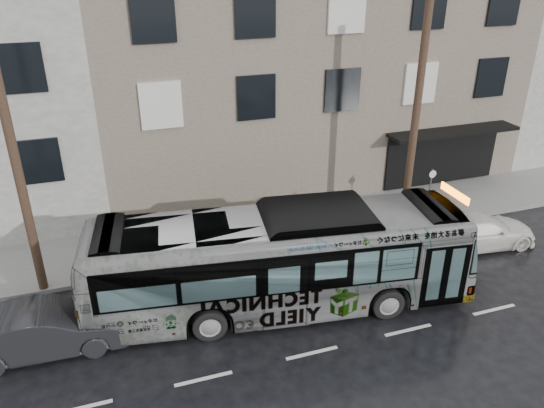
# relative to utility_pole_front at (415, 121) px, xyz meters

# --- Properties ---
(ground) EXTENTS (120.00, 120.00, 0.00)m
(ground) POSITION_rel_utility_pole_front_xyz_m (-6.50, -3.30, -4.65)
(ground) COLOR black
(ground) RESTS_ON ground
(sidewalk) EXTENTS (90.00, 3.60, 0.15)m
(sidewalk) POSITION_rel_utility_pole_front_xyz_m (-6.50, 1.60, -4.58)
(sidewalk) COLOR gray
(sidewalk) RESTS_ON ground
(building_taupe) EXTENTS (20.00, 12.00, 11.00)m
(building_taupe) POSITION_rel_utility_pole_front_xyz_m (-1.50, 9.40, 0.85)
(building_taupe) COLOR gray
(building_taupe) RESTS_ON ground
(utility_pole_front) EXTENTS (0.30, 0.30, 9.00)m
(utility_pole_front) POSITION_rel_utility_pole_front_xyz_m (0.00, 0.00, 0.00)
(utility_pole_front) COLOR #4E3727
(utility_pole_front) RESTS_ON sidewalk
(utility_pole_rear) EXTENTS (0.30, 0.30, 9.00)m
(utility_pole_rear) POSITION_rel_utility_pole_front_xyz_m (-14.00, 0.00, 0.00)
(utility_pole_rear) COLOR #4E3727
(utility_pole_rear) RESTS_ON sidewalk
(sign_post) EXTENTS (0.06, 0.06, 2.40)m
(sign_post) POSITION_rel_utility_pole_front_xyz_m (1.10, 0.00, -3.30)
(sign_post) COLOR slate
(sign_post) RESTS_ON sidewalk
(bus) EXTENTS (12.51, 4.51, 3.41)m
(bus) POSITION_rel_utility_pole_front_xyz_m (-6.64, -3.32, -2.95)
(bus) COLOR #B2B2B2
(bus) RESTS_ON ground
(white_sedan) EXTENTS (4.68, 2.23, 1.32)m
(white_sedan) POSITION_rel_utility_pole_front_xyz_m (2.04, -2.14, -3.99)
(white_sedan) COLOR white
(white_sedan) RESTS_ON ground
(dark_sedan) EXTENTS (4.58, 1.70, 1.50)m
(dark_sedan) POSITION_rel_utility_pole_front_xyz_m (-13.72, -3.22, -3.90)
(dark_sedan) COLOR black
(dark_sedan) RESTS_ON ground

